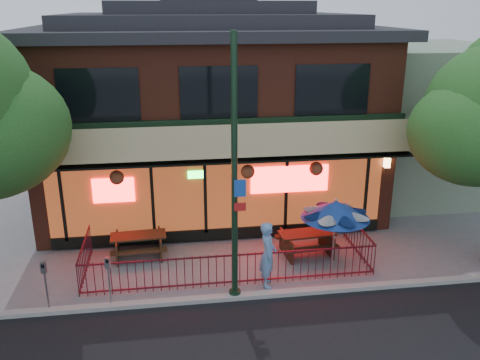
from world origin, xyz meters
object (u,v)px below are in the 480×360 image
object	(u,v)px
picnic_table_left	(139,242)
patio_umbrella	(336,210)
picnic_table_right	(307,240)
street_light	(235,188)
pedestrian	(268,254)
parking_meter_far	(45,279)
parking_meter_near	(109,274)

from	to	relation	value
picnic_table_left	patio_umbrella	bearing A→B (deg)	-16.41
picnic_table_right	street_light	bearing A→B (deg)	-139.59
pedestrian	parking_meter_far	distance (m)	5.89
picnic_table_right	parking_meter_far	size ratio (longest dim) A/B	1.31
picnic_table_right	picnic_table_left	bearing A→B (deg)	173.54
picnic_table_left	parking_meter_far	size ratio (longest dim) A/B	1.26
patio_umbrella	picnic_table_right	bearing A→B (deg)	114.26
picnic_table_left	patio_umbrella	size ratio (longest dim) A/B	0.78
picnic_table_left	parking_meter_near	world-z (taller)	parking_meter_near
parking_meter_far	street_light	bearing A→B (deg)	-0.03
parking_meter_near	parking_meter_far	bearing A→B (deg)	180.00
parking_meter_near	picnic_table_right	bearing A→B (deg)	20.53
patio_umbrella	picnic_table_left	bearing A→B (deg)	163.59
pedestrian	parking_meter_far	world-z (taller)	pedestrian
picnic_table_right	pedestrian	size ratio (longest dim) A/B	0.97
patio_umbrella	pedestrian	xyz separation A→B (m)	(-2.09, -0.60, -0.98)
patio_umbrella	pedestrian	distance (m)	2.39
street_light	picnic_table_left	distance (m)	4.71
parking_meter_near	parking_meter_far	xyz separation A→B (m)	(-1.58, 0.00, -0.02)
pedestrian	picnic_table_left	bearing A→B (deg)	68.19
street_light	patio_umbrella	bearing A→B (deg)	19.66
patio_umbrella	pedestrian	size ratio (longest dim) A/B	1.19
picnic_table_left	pedestrian	xyz separation A→B (m)	(3.68, -2.30, 0.48)
picnic_table_left	parking_meter_near	bearing A→B (deg)	-102.20
picnic_table_left	patio_umbrella	xyz separation A→B (m)	(5.77, -1.70, 1.46)
patio_umbrella	parking_meter_near	distance (m)	6.55
picnic_table_right	parking_meter_far	bearing A→B (deg)	-163.55
picnic_table_left	parking_meter_far	world-z (taller)	parking_meter_far
street_light	parking_meter_far	size ratio (longest dim) A/B	4.92
pedestrian	picnic_table_right	bearing A→B (deg)	-32.97
parking_meter_near	parking_meter_far	distance (m)	1.58
patio_umbrella	parking_meter_near	world-z (taller)	patio_umbrella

